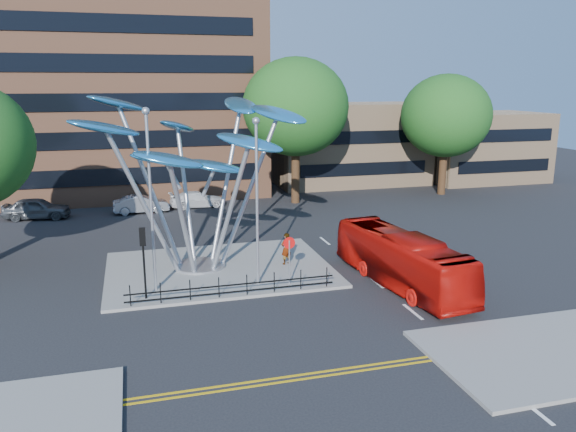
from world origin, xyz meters
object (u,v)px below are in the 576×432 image
object	(u,v)px
tree_far	(446,116)
traffic_light_island	(143,248)
red_bus	(401,259)
tree_right	(296,107)
street_lamp_left	(150,185)
street_lamp_right	(257,187)
pedestrian	(286,249)
no_entry_sign_island	(289,252)
parked_car_mid	(141,204)
parked_car_left	(37,208)
parked_car_right	(197,199)
leaf_sculpture	(194,144)

from	to	relation	value
tree_far	traffic_light_island	distance (m)	33.61
tree_far	red_bus	world-z (taller)	tree_far
tree_far	tree_right	bearing A→B (deg)	-180.00
street_lamp_left	street_lamp_right	size ratio (longest dim) A/B	1.06
street_lamp_left	pedestrian	world-z (taller)	street_lamp_left
street_lamp_right	no_entry_sign_island	xyz separation A→B (m)	(1.50, -0.48, -3.28)
traffic_light_island	parked_car_mid	distance (m)	19.11
traffic_light_island	pedestrian	distance (m)	8.47
tree_right	tree_far	bearing A→B (deg)	0.00
street_lamp_right	pedestrian	bearing A→B (deg)	50.46
street_lamp_right	red_bus	bearing A→B (deg)	-13.72
tree_far	parked_car_left	size ratio (longest dim) A/B	2.26
no_entry_sign_island	red_bus	distance (m)	5.66
parked_car_left	parked_car_right	distance (m)	12.14
red_bus	street_lamp_left	bearing A→B (deg)	162.94
tree_far	traffic_light_island	size ratio (longest dim) A/B	3.16
leaf_sculpture	no_entry_sign_island	bearing A→B (deg)	-45.67
leaf_sculpture	pedestrian	world-z (taller)	leaf_sculpture
tree_far	pedestrian	world-z (taller)	tree_far
leaf_sculpture	red_bus	distance (m)	12.30
leaf_sculpture	red_bus	bearing A→B (deg)	-29.38
tree_right	parked_car_mid	world-z (taller)	tree_right
tree_far	parked_car_right	world-z (taller)	tree_far
tree_far	street_lamp_right	distance (m)	28.76
parked_car_mid	street_lamp_right	bearing A→B (deg)	-167.36
leaf_sculpture	street_lamp_left	xyz separation A→B (m)	(-2.43, -3.18, -1.52)
street_lamp_right	traffic_light_island	bearing A→B (deg)	-174.81
street_lamp_left	parked_car_right	size ratio (longest dim) A/B	1.96
street_lamp_right	parked_car_left	world-z (taller)	street_lamp_right
traffic_light_island	pedestrian	bearing A→B (deg)	22.35
tree_far	street_lamp_right	xyz separation A→B (m)	(-21.50, -19.00, -2.01)
pedestrian	street_lamp_left	bearing A→B (deg)	-4.15
leaf_sculpture	red_bus	size ratio (longest dim) A/B	1.31
no_entry_sign_island	pedestrian	distance (m)	3.32
pedestrian	no_entry_sign_island	bearing A→B (deg)	56.56
tree_far	traffic_light_island	bearing A→B (deg)	-144.16
traffic_light_island	parked_car_left	world-z (taller)	traffic_light_island
parked_car_mid	parked_car_right	bearing A→B (deg)	-81.73
tree_right	parked_car_right	size ratio (longest dim) A/B	2.70
tree_far	no_entry_sign_island	xyz separation A→B (m)	(-20.00, -19.48, -5.29)
parked_car_left	red_bus	bearing A→B (deg)	-128.41
pedestrian	parked_car_right	xyz separation A→B (m)	(-3.01, 16.77, -0.39)
tree_right	street_lamp_left	size ratio (longest dim) A/B	1.38
traffic_light_island	street_lamp_left	bearing A→B (deg)	63.43
leaf_sculpture	red_bus	world-z (taller)	leaf_sculpture
parked_car_left	parked_car_mid	distance (m)	7.61
traffic_light_island	no_entry_sign_island	xyz separation A→B (m)	(7.00, 0.02, -0.80)
pedestrian	parked_car_mid	distance (m)	17.54
tree_far	street_lamp_left	size ratio (longest dim) A/B	1.23
no_entry_sign_island	parked_car_right	bearing A→B (deg)	96.60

